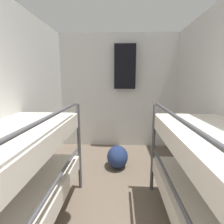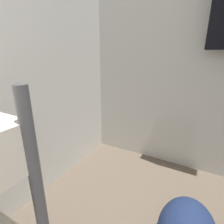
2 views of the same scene
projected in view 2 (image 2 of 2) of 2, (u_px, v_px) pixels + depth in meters
The scene contains 1 object.
wall_back at pixel (213, 58), 1.67m from camera, with size 2.64×0.06×2.45m.
Camera 2 is at (-0.01, 2.06, 1.26)m, focal length 28.00 mm.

